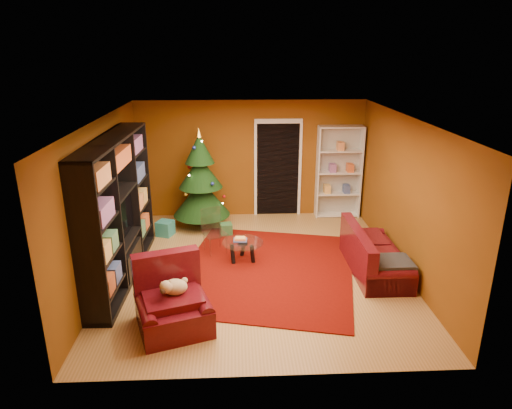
{
  "coord_description": "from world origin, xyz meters",
  "views": [
    {
      "loc": [
        -0.36,
        -7.15,
        3.67
      ],
      "look_at": [
        0.0,
        0.4,
        1.05
      ],
      "focal_mm": 32.0,
      "sensor_mm": 36.0,
      "label": 1
    }
  ],
  "objects_px": {
    "acrylic_chair": "(215,234)",
    "armchair": "(173,302)",
    "media_unit": "(117,210)",
    "christmas_tree": "(201,180)",
    "gift_box_teal": "(165,228)",
    "gift_box_green": "(226,229)",
    "coffee_table": "(243,251)",
    "sofa": "(376,250)",
    "white_bookshelf": "(339,172)",
    "dog": "(175,287)",
    "rug": "(267,270)"
  },
  "relations": [
    {
      "from": "gift_box_green",
      "to": "gift_box_teal",
      "type": "bearing_deg",
      "value": 178.38
    },
    {
      "from": "media_unit",
      "to": "armchair",
      "type": "relative_size",
      "value": 3.0
    },
    {
      "from": "christmas_tree",
      "to": "dog",
      "type": "height_order",
      "value": "christmas_tree"
    },
    {
      "from": "christmas_tree",
      "to": "gift_box_green",
      "type": "xyz_separation_m",
      "value": [
        0.52,
        -0.52,
        -0.92
      ]
    },
    {
      "from": "armchair",
      "to": "acrylic_chair",
      "type": "height_order",
      "value": "armchair"
    },
    {
      "from": "media_unit",
      "to": "dog",
      "type": "bearing_deg",
      "value": -52.66
    },
    {
      "from": "rug",
      "to": "coffee_table",
      "type": "bearing_deg",
      "value": 136.99
    },
    {
      "from": "sofa",
      "to": "coffee_table",
      "type": "height_order",
      "value": "sofa"
    },
    {
      "from": "white_bookshelf",
      "to": "coffee_table",
      "type": "xyz_separation_m",
      "value": [
        -2.19,
        -2.26,
        -0.83
      ]
    },
    {
      "from": "gift_box_green",
      "to": "christmas_tree",
      "type": "bearing_deg",
      "value": 135.03
    },
    {
      "from": "gift_box_green",
      "to": "coffee_table",
      "type": "height_order",
      "value": "coffee_table"
    },
    {
      "from": "gift_box_teal",
      "to": "white_bookshelf",
      "type": "distance_m",
      "value": 3.98
    },
    {
      "from": "gift_box_green",
      "to": "rug",
      "type": "bearing_deg",
      "value": -65.81
    },
    {
      "from": "white_bookshelf",
      "to": "coffee_table",
      "type": "bearing_deg",
      "value": -133.27
    },
    {
      "from": "coffee_table",
      "to": "acrylic_chair",
      "type": "height_order",
      "value": "acrylic_chair"
    },
    {
      "from": "sofa",
      "to": "acrylic_chair",
      "type": "bearing_deg",
      "value": 72.68
    },
    {
      "from": "white_bookshelf",
      "to": "dog",
      "type": "height_order",
      "value": "white_bookshelf"
    },
    {
      "from": "dog",
      "to": "christmas_tree",
      "type": "bearing_deg",
      "value": 69.52
    },
    {
      "from": "coffee_table",
      "to": "acrylic_chair",
      "type": "bearing_deg",
      "value": 143.16
    },
    {
      "from": "gift_box_green",
      "to": "armchair",
      "type": "height_order",
      "value": "armchair"
    },
    {
      "from": "gift_box_green",
      "to": "media_unit",
      "type": "bearing_deg",
      "value": -135.11
    },
    {
      "from": "gift_box_teal",
      "to": "acrylic_chair",
      "type": "relative_size",
      "value": 0.4
    },
    {
      "from": "coffee_table",
      "to": "dog",
      "type": "bearing_deg",
      "value": -115.95
    },
    {
      "from": "gift_box_teal",
      "to": "white_bookshelf",
      "type": "bearing_deg",
      "value": 14.56
    },
    {
      "from": "acrylic_chair",
      "to": "armchair",
      "type": "bearing_deg",
      "value": -125.2
    },
    {
      "from": "media_unit",
      "to": "christmas_tree",
      "type": "bearing_deg",
      "value": 63.38
    },
    {
      "from": "christmas_tree",
      "to": "armchair",
      "type": "bearing_deg",
      "value": -92.16
    },
    {
      "from": "christmas_tree",
      "to": "rug",
      "type": "bearing_deg",
      "value": -59.77
    },
    {
      "from": "christmas_tree",
      "to": "dog",
      "type": "xyz_separation_m",
      "value": [
        -0.11,
        -3.73,
        -0.44
      ]
    },
    {
      "from": "white_bookshelf",
      "to": "armchair",
      "type": "xyz_separation_m",
      "value": [
        -3.18,
        -4.28,
        -0.63
      ]
    },
    {
      "from": "gift_box_teal",
      "to": "sofa",
      "type": "height_order",
      "value": "sofa"
    },
    {
      "from": "white_bookshelf",
      "to": "armchair",
      "type": "relative_size",
      "value": 2.06
    },
    {
      "from": "white_bookshelf",
      "to": "sofa",
      "type": "height_order",
      "value": "white_bookshelf"
    },
    {
      "from": "gift_box_teal",
      "to": "sofa",
      "type": "xyz_separation_m",
      "value": [
        3.83,
        -1.77,
        0.24
      ]
    },
    {
      "from": "coffee_table",
      "to": "rug",
      "type": "bearing_deg",
      "value": -43.01
    },
    {
      "from": "gift_box_teal",
      "to": "gift_box_green",
      "type": "height_order",
      "value": "gift_box_teal"
    },
    {
      "from": "rug",
      "to": "gift_box_green",
      "type": "relative_size",
      "value": 14.02
    },
    {
      "from": "gift_box_teal",
      "to": "sofa",
      "type": "distance_m",
      "value": 4.22
    },
    {
      "from": "rug",
      "to": "gift_box_green",
      "type": "height_order",
      "value": "gift_box_green"
    },
    {
      "from": "media_unit",
      "to": "acrylic_chair",
      "type": "relative_size",
      "value": 4.01
    },
    {
      "from": "media_unit",
      "to": "coffee_table",
      "type": "relative_size",
      "value": 4.14
    },
    {
      "from": "media_unit",
      "to": "gift_box_green",
      "type": "relative_size",
      "value": 12.75
    },
    {
      "from": "gift_box_teal",
      "to": "gift_box_green",
      "type": "relative_size",
      "value": 1.26
    },
    {
      "from": "gift_box_teal",
      "to": "sofa",
      "type": "relative_size",
      "value": 0.17
    },
    {
      "from": "armchair",
      "to": "coffee_table",
      "type": "height_order",
      "value": "armchair"
    },
    {
      "from": "white_bookshelf",
      "to": "sofa",
      "type": "xyz_separation_m",
      "value": [
        0.07,
        -2.74,
        -0.64
      ]
    },
    {
      "from": "gift_box_green",
      "to": "coffee_table",
      "type": "distance_m",
      "value": 1.29
    },
    {
      "from": "armchair",
      "to": "sofa",
      "type": "height_order",
      "value": "armchair"
    },
    {
      "from": "gift_box_teal",
      "to": "armchair",
      "type": "distance_m",
      "value": 3.36
    },
    {
      "from": "christmas_tree",
      "to": "white_bookshelf",
      "type": "xyz_separation_m",
      "value": [
        3.03,
        0.49,
        -0.01
      ]
    }
  ]
}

